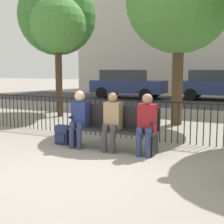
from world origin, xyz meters
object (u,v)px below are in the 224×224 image
tree_2 (57,16)px  parked_car_1 (217,85)px  seated_person_1 (112,119)px  seated_person_2 (147,121)px  parked_car_0 (127,83)px  seated_person_0 (79,115)px  park_bench (114,126)px  backpack (63,135)px  tree_0 (58,25)px

tree_2 → parked_car_1: (5.14, 7.28, -2.82)m
tree_2 → seated_person_1: bearing=-46.0°
seated_person_1 → seated_person_2: seated_person_2 is taller
seated_person_2 → parked_car_0: size_ratio=0.29×
seated_person_0 → seated_person_1: size_ratio=1.01×
park_bench → parked_car_0: parked_car_0 is taller
seated_person_1 → backpack: bearing=177.0°
park_bench → parked_car_0: bearing=110.8°
seated_person_0 → tree_2: bearing=128.6°
seated_person_1 → tree_2: size_ratio=0.23×
seated_person_1 → seated_person_0: bearing=179.9°
seated_person_2 → tree_0: tree_0 is taller
park_bench → tree_0: bearing=137.1°
seated_person_1 → tree_0: size_ratio=0.29×
parked_car_1 → backpack: bearing=-99.3°
park_bench → seated_person_1: 0.21m
seated_person_0 → seated_person_1: bearing=-0.1°
seated_person_1 → tree_2: 7.07m
seated_person_0 → tree_0: (-2.89, 3.52, 2.46)m
seated_person_1 → parked_car_0: 11.75m
seated_person_2 → park_bench: bearing=170.3°
backpack → tree_2: bearing=125.2°
park_bench → seated_person_1: (0.03, -0.13, 0.17)m
backpack → tree_0: 5.14m
park_bench → backpack: 1.26m
park_bench → parked_car_0: size_ratio=0.46×
seated_person_0 → parked_car_0: 11.50m
seated_person_1 → backpack: (-1.25, 0.06, -0.46)m
backpack → park_bench: bearing=3.1°
seated_person_0 → backpack: seated_person_0 is taller
backpack → parked_car_0: bearing=104.8°
seated_person_1 → tree_2: bearing=134.0°
seated_person_0 → seated_person_2: seated_person_0 is taller
seated_person_2 → seated_person_1: bearing=-180.0°
backpack → parked_car_1: size_ratio=0.10×
seated_person_0 → tree_2: tree_2 is taller
tree_2 → parked_car_0: tree_2 is taller
tree_0 → tree_2: (-0.78, 1.09, 0.51)m
park_bench → backpack: bearing=-176.9°
parked_car_1 → seated_person_2: bearing=-89.8°
parked_car_0 → seated_person_0: bearing=-73.0°
backpack → parked_car_1: 12.00m
tree_0 → tree_2: tree_2 is taller
backpack → parked_car_1: bearing=80.7°
seated_person_2 → parked_car_0: (-4.87, 10.99, 0.17)m
park_bench → seated_person_0: seated_person_0 is taller
seated_person_1 → parked_car_1: (0.69, 11.89, 0.18)m
parked_car_0 → tree_2: bearing=-92.8°
park_bench → tree_0: 5.64m
seated_person_2 → tree_2: 7.55m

